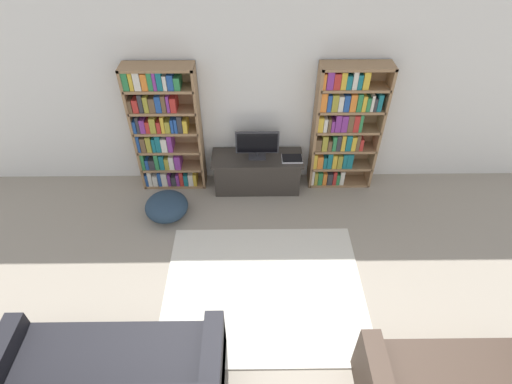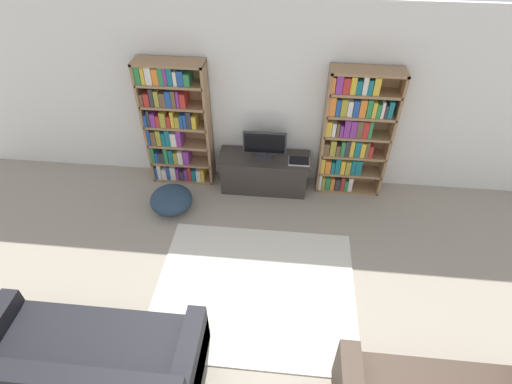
% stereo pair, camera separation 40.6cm
% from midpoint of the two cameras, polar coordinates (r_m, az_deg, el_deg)
% --- Properties ---
extents(wall_back, '(8.80, 0.06, 2.60)m').
position_cam_midpoint_polar(wall_back, '(5.53, 3.33, 13.06)').
color(wall_back, silver).
rests_on(wall_back, ground_plane).
extents(bookshelf_left, '(0.92, 0.30, 1.87)m').
position_cam_midpoint_polar(bookshelf_left, '(5.73, -9.62, 9.44)').
color(bookshelf_left, '#93704C').
rests_on(bookshelf_left, ground_plane).
extents(bookshelf_right, '(0.92, 0.30, 1.87)m').
position_cam_midpoint_polar(bookshelf_right, '(5.64, 15.64, 8.07)').
color(bookshelf_right, '#93704C').
rests_on(bookshelf_right, ground_plane).
extents(tv_stand, '(1.30, 0.49, 0.55)m').
position_cam_midpoint_polar(tv_stand, '(5.84, 3.16, 2.75)').
color(tv_stand, '#332D28').
rests_on(tv_stand, ground_plane).
extents(television, '(0.60, 0.16, 0.42)m').
position_cam_midpoint_polar(television, '(5.55, 3.35, 6.70)').
color(television, '#2D2D33').
rests_on(television, tv_stand).
extents(laptop, '(0.29, 0.20, 0.03)m').
position_cam_midpoint_polar(laptop, '(5.63, 8.23, 4.30)').
color(laptop, silver).
rests_on(laptop, tv_stand).
extents(area_rug, '(2.30, 1.88, 0.02)m').
position_cam_midpoint_polar(area_rug, '(4.77, 2.37, -13.81)').
color(area_rug, beige).
rests_on(area_rug, ground_plane).
extents(couch_left_sectional, '(2.08, 0.95, 0.80)m').
position_cam_midpoint_polar(couch_left_sectional, '(4.26, -20.21, -22.23)').
color(couch_left_sectional, black).
rests_on(couch_left_sectional, ground_plane).
extents(beanbag_ottoman, '(0.58, 0.58, 0.33)m').
position_cam_midpoint_polar(beanbag_ottoman, '(5.63, -10.01, -1.19)').
color(beanbag_ottoman, '#23384C').
rests_on(beanbag_ottoman, ground_plane).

